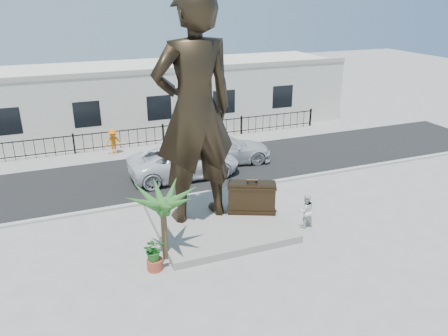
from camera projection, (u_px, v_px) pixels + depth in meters
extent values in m
plane|color=#9E9991|center=(242.00, 239.00, 17.31)|extent=(100.00, 100.00, 0.00)
cube|color=black|center=(185.00, 169.00, 24.22)|extent=(40.00, 7.00, 0.01)
cube|color=#A5A399|center=(205.00, 193.00, 21.18)|extent=(40.00, 0.25, 0.12)
cube|color=#9E9991|center=(167.00, 147.00, 27.68)|extent=(40.00, 2.50, 0.02)
cube|color=gray|center=(217.00, 221.00, 18.38)|extent=(5.20, 5.20, 0.30)
cube|color=black|center=(163.00, 135.00, 28.15)|extent=(22.00, 0.10, 1.20)
cube|color=silver|center=(148.00, 97.00, 31.19)|extent=(28.00, 7.00, 4.40)
imported|color=black|center=(194.00, 111.00, 16.85)|extent=(3.48, 2.44, 9.10)
cube|color=black|center=(252.00, 198.00, 18.55)|extent=(2.06, 1.37, 1.39)
imported|color=white|center=(305.00, 211.00, 17.97)|extent=(0.76, 0.61, 1.50)
imported|color=silver|center=(184.00, 162.00, 23.01)|extent=(5.88, 2.79, 1.62)
imported|color=silver|center=(224.00, 149.00, 24.90)|extent=(5.66, 2.83, 1.58)
imported|color=orange|center=(113.00, 142.00, 26.17)|extent=(1.01, 0.60, 1.55)
cylinder|color=#9D3F29|center=(155.00, 264.00, 15.35)|extent=(0.56, 0.56, 0.40)
imported|color=#226320|center=(154.00, 249.00, 15.12)|extent=(0.80, 0.71, 0.83)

